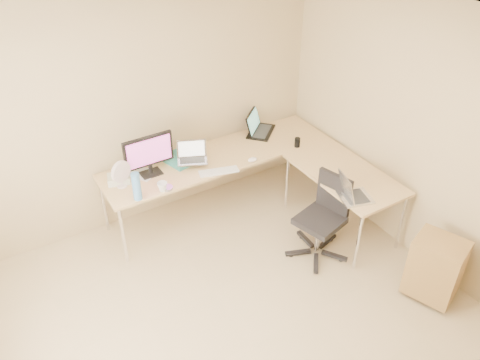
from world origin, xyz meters
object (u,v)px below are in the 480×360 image
cabinet (435,268)px  laptop_return (357,188)px  keyboard (219,171)px  laptop_center (192,153)px  mug (162,187)px  office_chair (320,216)px  desk_main (219,182)px  desk_fan (120,175)px  monitor (149,156)px  desk_return (341,200)px  laptop_black (261,122)px  water_bottle (137,186)px

cabinet → laptop_return: bearing=87.8°
keyboard → cabinet: bearing=-42.5°
laptop_center → mug: (-0.47, -0.27, -0.11)m
office_chair → cabinet: 1.17m
mug → cabinet: mug is taller
desk_main → laptop_center: (-0.34, -0.03, 0.52)m
cabinet → laptop_center: bearing=101.4°
mug → laptop_return: 1.91m
desk_fan → office_chair: desk_fan is taller
laptop_return → cabinet: size_ratio=0.57×
laptop_center → mug: 0.55m
monitor → cabinet: (1.82, -2.29, -0.60)m
desk_main → desk_fan: 1.24m
keyboard → mug: mug is taller
desk_fan → laptop_return: size_ratio=0.81×
desk_return → cabinet: size_ratio=2.11×
mug → laptop_return: (1.56, -1.10, 0.07)m
desk_return → mug: size_ratio=12.62×
mug → office_chair: 1.61m
desk_return → office_chair: bearing=-155.7°
desk_main → mug: 0.95m
keyboard → laptop_return: (0.92, -1.10, 0.11)m
desk_return → laptop_black: bearing=103.0°
office_chair → cabinet: office_chair is taller
desk_main → laptop_black: (0.70, 0.20, 0.50)m
laptop_return → cabinet: (0.28, -0.85, -0.49)m
laptop_center → desk_fan: (-0.79, 0.01, -0.01)m
laptop_center → keyboard: laptop_center is taller
laptop_return → cabinet: bearing=-145.5°
laptop_black → office_chair: bearing=-140.7°
cabinet → mug: bearing=113.1°
laptop_black → cabinet: 2.52m
laptop_black → mug: bearing=156.1°
desk_return → water_bottle: bearing=161.0°
mug → cabinet: size_ratio=0.17×
water_bottle → laptop_return: size_ratio=0.83×
monitor → laptop_black: size_ratio=1.26×
desk_fan → desk_return: bearing=-48.3°
keyboard → desk_fan: size_ratio=1.48×
laptop_black → laptop_return: 1.59m
desk_main → laptop_black: 0.88m
keyboard → desk_fan: (-0.96, 0.28, 0.13)m
office_chair → desk_fan: bearing=128.2°
water_bottle → office_chair: bearing=-30.7°
laptop_return → cabinet: 1.02m
keyboard → laptop_center: bearing=138.5°
laptop_center → water_bottle: bearing=-135.9°
monitor → mug: 0.39m
mug → office_chair: bearing=-35.5°
water_bottle → office_chair: (1.55, -0.92, -0.38)m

